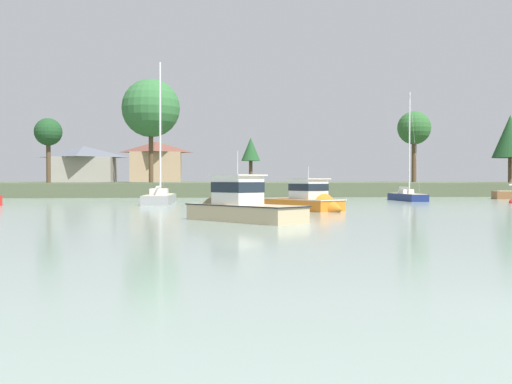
# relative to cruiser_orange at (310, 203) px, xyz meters

# --- Properties ---
(far_shore_bank) EXTENTS (224.42, 56.77, 1.60)m
(far_shore_bank) POSITION_rel_cruiser_orange_xyz_m (-0.33, 56.59, 0.33)
(far_shore_bank) COLOR #4C563D
(far_shore_bank) RESTS_ON ground
(cruiser_orange) EXTENTS (5.13, 6.80, 3.60)m
(cruiser_orange) POSITION_rel_cruiser_orange_xyz_m (0.00, 0.00, 0.00)
(cruiser_orange) COLOR orange
(cruiser_orange) RESTS_ON ground
(sailboat_navy) EXTENTS (1.74, 6.60, 10.60)m
(sailboat_navy) POSITION_rel_cruiser_orange_xyz_m (12.43, 17.03, -0.24)
(sailboat_navy) COLOR navy
(sailboat_navy) RESTS_ON ground
(cruiser_sand) EXTENTS (6.15, 6.85, 4.13)m
(cruiser_sand) POSITION_rel_cruiser_orange_xyz_m (-5.44, -9.01, 0.02)
(cruiser_sand) COLOR tan
(cruiser_sand) RESTS_ON ground
(sailboat_grey) EXTENTS (2.42, 8.20, 12.30)m
(sailboat_grey) POSITION_rel_cruiser_orange_xyz_m (-10.40, 12.10, -0.21)
(sailboat_grey) COLOR gray
(sailboat_grey) RESTS_ON ground
(mooring_buoy_red) EXTENTS (0.49, 0.49, 0.54)m
(mooring_buoy_red) POSITION_rel_cruiser_orange_xyz_m (19.14, 10.28, -0.38)
(mooring_buoy_red) COLOR red
(mooring_buoy_red) RESTS_ON ground
(shore_tree_inland_c) EXTENTS (3.42, 3.42, 8.07)m
(shore_tree_inland_c) POSITION_rel_cruiser_orange_xyz_m (-25.90, 39.04, 7.34)
(shore_tree_inland_c) COLOR brown
(shore_tree_inland_c) RESTS_ON far_shore_bank
(shore_tree_inland_a) EXTENTS (5.30, 5.30, 11.31)m
(shore_tree_inland_a) POSITION_rel_cruiser_orange_xyz_m (26.99, 55.04, 9.65)
(shore_tree_inland_a) COLOR brown
(shore_tree_inland_a) RESTS_ON far_shore_bank
(shore_tree_center_right) EXTENTS (7.71, 7.71, 13.77)m
(shore_tree_center_right) POSITION_rel_cruiser_orange_xyz_m (-13.55, 42.94, 11.01)
(shore_tree_center_right) COLOR brown
(shore_tree_center_right) RESTS_ON far_shore_bank
(shore_tree_left_mid) EXTENTS (2.85, 2.85, 6.70)m
(shore_tree_left_mid) POSITION_rel_cruiser_orange_xyz_m (0.55, 51.76, 5.97)
(shore_tree_left_mid) COLOR brown
(shore_tree_left_mid) RESTS_ON far_shore_bank
(shore_tree_center) EXTENTS (4.65, 4.65, 9.00)m
(shore_tree_center) POSITION_rel_cruiser_orange_xyz_m (34.09, 38.42, 7.25)
(shore_tree_center) COLOR brown
(shore_tree_center) RESTS_ON far_shore_bank
(cottage_behind_trees) EXTENTS (8.92, 7.64, 6.83)m
(cottage_behind_trees) POSITION_rel_cruiser_orange_xyz_m (-14.40, 64.98, 4.65)
(cottage_behind_trees) COLOR tan
(cottage_behind_trees) RESTS_ON far_shore_bank
(cottage_eastern) EXTENTS (11.22, 9.28, 6.18)m
(cottage_eastern) POSITION_rel_cruiser_orange_xyz_m (-27.04, 67.75, 4.32)
(cottage_eastern) COLOR #9E998E
(cottage_eastern) RESTS_ON far_shore_bank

